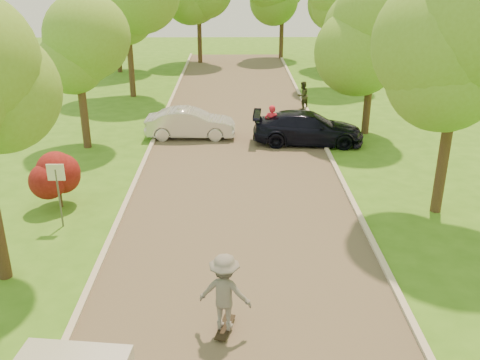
{
  "coord_description": "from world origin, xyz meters",
  "views": [
    {
      "loc": [
        -0.2,
        -11.66,
        8.09
      ],
      "look_at": [
        0.01,
        4.75,
        1.3
      ],
      "focal_mm": 40.0,
      "sensor_mm": 36.0,
      "label": 1
    }
  ],
  "objects_px": {
    "longboard": "(225,327)",
    "person_olive": "(303,95)",
    "silver_sedan": "(190,123)",
    "person_striped": "(272,124)",
    "dark_sedan": "(308,128)",
    "skateboarder": "(225,292)",
    "street_sign": "(57,182)"
  },
  "relations": [
    {
      "from": "dark_sedan",
      "to": "silver_sedan",
      "type": "bearing_deg",
      "value": 84.8
    },
    {
      "from": "longboard",
      "to": "person_olive",
      "type": "height_order",
      "value": "person_olive"
    },
    {
      "from": "silver_sedan",
      "to": "person_olive",
      "type": "bearing_deg",
      "value": -48.27
    },
    {
      "from": "longboard",
      "to": "person_striped",
      "type": "height_order",
      "value": "person_striped"
    },
    {
      "from": "person_striped",
      "to": "dark_sedan",
      "type": "bearing_deg",
      "value": -173.94
    },
    {
      "from": "longboard",
      "to": "skateboarder",
      "type": "relative_size",
      "value": 0.53
    },
    {
      "from": "silver_sedan",
      "to": "person_striped",
      "type": "height_order",
      "value": "person_striped"
    },
    {
      "from": "longboard",
      "to": "skateboarder",
      "type": "bearing_deg",
      "value": 13.84
    },
    {
      "from": "silver_sedan",
      "to": "skateboarder",
      "type": "xyz_separation_m",
      "value": [
        1.88,
        -14.83,
        0.37
      ]
    },
    {
      "from": "skateboarder",
      "to": "person_olive",
      "type": "height_order",
      "value": "skateboarder"
    },
    {
      "from": "person_olive",
      "to": "dark_sedan",
      "type": "bearing_deg",
      "value": 44.65
    },
    {
      "from": "street_sign",
      "to": "person_striped",
      "type": "relative_size",
      "value": 1.19
    },
    {
      "from": "street_sign",
      "to": "person_striped",
      "type": "bearing_deg",
      "value": 49.29
    },
    {
      "from": "silver_sedan",
      "to": "street_sign",
      "type": "bearing_deg",
      "value": 160.47
    },
    {
      "from": "silver_sedan",
      "to": "skateboarder",
      "type": "distance_m",
      "value": 14.95
    },
    {
      "from": "person_olive",
      "to": "person_striped",
      "type": "bearing_deg",
      "value": 29.36
    },
    {
      "from": "longboard",
      "to": "person_striped",
      "type": "bearing_deg",
      "value": -84.35
    },
    {
      "from": "street_sign",
      "to": "person_olive",
      "type": "distance_m",
      "value": 17.57
    },
    {
      "from": "longboard",
      "to": "person_olive",
      "type": "distance_m",
      "value": 20.56
    },
    {
      "from": "person_olive",
      "to": "silver_sedan",
      "type": "bearing_deg",
      "value": 0.1
    },
    {
      "from": "person_striped",
      "to": "person_olive",
      "type": "bearing_deg",
      "value": -98.85
    },
    {
      "from": "silver_sedan",
      "to": "longboard",
      "type": "bearing_deg",
      "value": -171.92
    },
    {
      "from": "dark_sedan",
      "to": "person_olive",
      "type": "height_order",
      "value": "person_olive"
    },
    {
      "from": "dark_sedan",
      "to": "longboard",
      "type": "xyz_separation_m",
      "value": [
        -3.72,
        -13.85,
        -0.65
      ]
    },
    {
      "from": "skateboarder",
      "to": "person_olive",
      "type": "relative_size",
      "value": 1.18
    },
    {
      "from": "dark_sedan",
      "to": "skateboarder",
      "type": "height_order",
      "value": "skateboarder"
    },
    {
      "from": "longboard",
      "to": "person_striped",
      "type": "distance_m",
      "value": 14.17
    },
    {
      "from": "longboard",
      "to": "dark_sedan",
      "type": "bearing_deg",
      "value": -91.19
    },
    {
      "from": "silver_sedan",
      "to": "person_striped",
      "type": "bearing_deg",
      "value": -101.1
    },
    {
      "from": "dark_sedan",
      "to": "longboard",
      "type": "relative_size",
      "value": 5.11
    },
    {
      "from": "longboard",
      "to": "person_striped",
      "type": "xyz_separation_m",
      "value": [
        2.01,
        14.0,
        0.8
      ]
    },
    {
      "from": "silver_sedan",
      "to": "longboard",
      "type": "relative_size",
      "value": 4.26
    }
  ]
}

